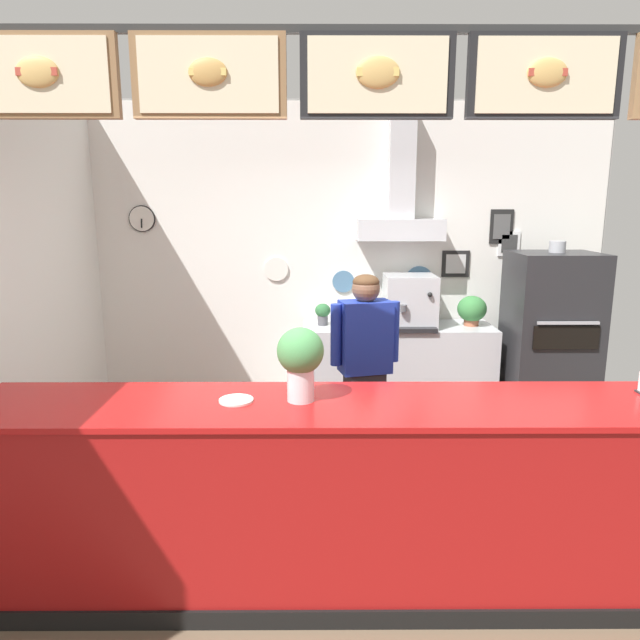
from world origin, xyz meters
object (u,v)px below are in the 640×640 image
(shop_worker, at_px, (365,369))
(potted_sage, at_px, (472,310))
(pizza_oven, at_px, (549,343))
(basil_vase, at_px, (300,360))
(potted_rosemary, at_px, (364,312))
(potted_basil, at_px, (323,313))
(espresso_machine, at_px, (410,301))
(condiment_plate, at_px, (236,400))

(shop_worker, xyz_separation_m, potted_sage, (1.10, 1.18, 0.23))
(pizza_oven, height_order, basil_vase, pizza_oven)
(shop_worker, relative_size, potted_sage, 5.54)
(shop_worker, bearing_deg, basil_vase, 56.81)
(potted_rosemary, bearing_deg, basil_vase, -102.27)
(pizza_oven, height_order, potted_rosemary, pizza_oven)
(potted_basil, bearing_deg, shop_worker, -75.98)
(espresso_machine, bearing_deg, pizza_oven, -10.09)
(shop_worker, distance_m, potted_sage, 1.63)
(potted_rosemary, bearing_deg, espresso_machine, -3.22)
(shop_worker, relative_size, basil_vase, 4.04)
(espresso_machine, xyz_separation_m, condiment_plate, (-1.28, -2.41, -0.10))
(espresso_machine, distance_m, potted_rosemary, 0.44)
(potted_basil, bearing_deg, condiment_plate, -100.84)
(pizza_oven, distance_m, espresso_machine, 1.31)
(pizza_oven, distance_m, condiment_plate, 3.36)
(potted_rosemary, distance_m, condiment_plate, 2.59)
(shop_worker, relative_size, potted_basil, 7.59)
(pizza_oven, height_order, potted_sage, pizza_oven)
(espresso_machine, bearing_deg, potted_basil, 176.13)
(espresso_machine, distance_m, condiment_plate, 2.74)
(pizza_oven, relative_size, espresso_machine, 3.32)
(potted_sage, bearing_deg, condiment_plate, -127.53)
(potted_sage, height_order, potted_rosemary, potted_sage)
(potted_rosemary, xyz_separation_m, basil_vase, (-0.53, -2.43, 0.22))
(espresso_machine, bearing_deg, potted_sage, 2.76)
(shop_worker, relative_size, condiment_plate, 8.80)
(condiment_plate, bearing_deg, potted_sage, 52.47)
(espresso_machine, height_order, potted_rosemary, espresso_machine)
(shop_worker, relative_size, espresso_machine, 2.98)
(pizza_oven, distance_m, potted_basil, 2.09)
(potted_sage, bearing_deg, potted_rosemary, -179.73)
(basil_vase, bearing_deg, potted_sage, 57.61)
(pizza_oven, distance_m, potted_sage, 0.74)
(espresso_machine, xyz_separation_m, potted_rosemary, (-0.42, 0.02, -0.11))
(shop_worker, height_order, espresso_machine, shop_worker)
(potted_sage, height_order, condiment_plate, potted_sage)
(pizza_oven, relative_size, potted_rosemary, 7.31)
(potted_sage, relative_size, basil_vase, 0.73)
(pizza_oven, distance_m, basil_vase, 3.13)
(shop_worker, relative_size, potted_rosemary, 6.57)
(condiment_plate, bearing_deg, shop_worker, 58.54)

